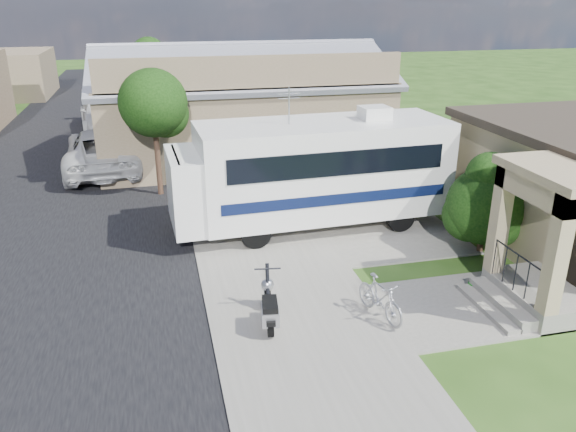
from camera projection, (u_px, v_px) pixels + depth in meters
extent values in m
plane|color=#204011|center=(332.00, 301.00, 13.50)|extent=(120.00, 120.00, 0.00)
cube|color=black|center=(59.00, 193.00, 20.92)|extent=(9.00, 80.00, 0.02)
cube|color=slate|center=(232.00, 180.00, 22.32)|extent=(4.00, 80.00, 0.06)
cube|color=slate|center=(334.00, 226.00, 17.89)|extent=(7.00, 6.00, 0.05)
cube|color=slate|center=(467.00, 306.00, 13.23)|extent=(4.00, 3.00, 0.05)
cube|color=black|center=(484.00, 184.00, 16.51)|extent=(0.04, 1.10, 1.20)
cube|color=slate|center=(539.00, 296.00, 13.25)|extent=(1.60, 2.40, 0.50)
cube|color=slate|center=(501.00, 304.00, 13.06)|extent=(0.40, 2.16, 0.32)
cube|color=slate|center=(487.00, 309.00, 13.02)|extent=(0.35, 2.16, 0.16)
cube|color=tan|center=(500.00, 219.00, 13.46)|extent=(0.35, 0.35, 2.70)
cube|color=tan|center=(557.00, 255.00, 11.60)|extent=(0.35, 0.35, 2.70)
cube|color=tan|center=(534.00, 189.00, 12.13)|extent=(0.35, 2.40, 0.50)
cube|color=tan|center=(570.00, 171.00, 12.18)|extent=(2.10, 2.70, 0.20)
cylinder|color=black|center=(518.00, 255.00, 12.67)|extent=(0.04, 1.70, 0.04)
cube|color=brown|center=(240.00, 115.00, 25.52)|extent=(12.00, 8.00, 3.60)
cube|color=slate|center=(246.00, 67.00, 22.85)|extent=(12.50, 4.40, 1.78)
cube|color=slate|center=(232.00, 58.00, 26.47)|extent=(12.50, 4.40, 1.78)
cube|color=slate|center=(238.00, 46.00, 24.41)|extent=(12.50, 0.50, 0.22)
cube|color=brown|center=(254.00, 73.00, 21.13)|extent=(11.76, 0.20, 1.30)
cylinder|color=#311E16|center=(157.00, 153.00, 20.25)|extent=(0.20, 0.20, 3.15)
sphere|color=black|center=(153.00, 103.00, 19.59)|extent=(2.40, 2.40, 2.40)
sphere|color=black|center=(165.00, 114.00, 20.02)|extent=(1.68, 1.68, 1.68)
cylinder|color=#311E16|center=(153.00, 103.00, 29.28)|extent=(0.20, 0.20, 3.29)
sphere|color=black|center=(150.00, 66.00, 28.59)|extent=(2.40, 2.40, 2.40)
sphere|color=black|center=(159.00, 75.00, 29.03)|extent=(1.68, 1.68, 1.68)
cylinder|color=#311E16|center=(151.00, 82.00, 37.48)|extent=(0.20, 0.20, 3.01)
sphere|color=black|center=(149.00, 56.00, 36.85)|extent=(2.40, 2.40, 2.40)
sphere|color=black|center=(156.00, 62.00, 37.28)|extent=(1.68, 1.68, 1.68)
cube|color=white|center=(323.00, 168.00, 17.32)|extent=(7.75, 3.07, 2.84)
cube|color=white|center=(185.00, 190.00, 16.35)|extent=(0.99, 2.63, 2.18)
cube|color=black|center=(177.00, 171.00, 16.08)|extent=(0.17, 2.32, 0.98)
cube|color=black|center=(339.00, 164.00, 15.90)|extent=(6.49, 0.32, 0.71)
cube|color=black|center=(309.00, 141.00, 18.37)|extent=(6.49, 0.32, 0.71)
cube|color=#0A1335|center=(338.00, 199.00, 16.30)|extent=(6.87, 0.33, 0.33)
cube|color=#0A1335|center=(309.00, 173.00, 18.76)|extent=(6.87, 0.33, 0.33)
cube|color=white|center=(375.00, 113.00, 17.15)|extent=(0.91, 0.80, 0.38)
cylinder|color=#A5A6AD|center=(289.00, 106.00, 16.32)|extent=(0.04, 0.04, 1.09)
cylinder|color=black|center=(255.00, 233.00, 16.14)|extent=(0.89, 0.34, 0.87)
cylinder|color=black|center=(239.00, 205.00, 18.28)|extent=(0.89, 0.34, 0.87)
cylinder|color=black|center=(400.00, 217.00, 17.31)|extent=(0.89, 0.34, 0.87)
cylinder|color=black|center=(369.00, 193.00, 19.46)|extent=(0.89, 0.34, 0.87)
cylinder|color=#311E16|center=(481.00, 238.00, 15.94)|extent=(0.17, 0.17, 0.87)
sphere|color=black|center=(486.00, 206.00, 15.58)|extent=(2.18, 2.18, 2.18)
sphere|color=black|center=(495.00, 186.00, 15.81)|extent=(1.75, 1.75, 1.75)
sphere|color=black|center=(469.00, 215.00, 15.82)|extent=(1.53, 1.53, 1.53)
sphere|color=black|center=(497.00, 224.00, 15.49)|extent=(1.31, 1.31, 1.31)
sphere|color=black|center=(490.00, 176.00, 15.26)|extent=(1.31, 1.31, 1.31)
cylinder|color=black|center=(271.00, 326.00, 11.94)|extent=(0.20, 0.49, 0.48)
cylinder|color=black|center=(268.00, 298.00, 13.04)|extent=(0.20, 0.49, 0.48)
cube|color=#A5A6AD|center=(269.00, 310.00, 12.42)|extent=(0.41, 0.64, 0.09)
cube|color=#A5A6AD|center=(270.00, 314.00, 11.96)|extent=(0.45, 0.64, 0.32)
cube|color=black|center=(270.00, 304.00, 11.94)|extent=(0.42, 0.69, 0.13)
cube|color=black|center=(271.00, 322.00, 11.72)|extent=(0.22, 0.24, 0.11)
cylinder|color=black|center=(268.00, 283.00, 12.82)|extent=(0.14, 0.37, 0.90)
sphere|color=#A5A6AD|center=(267.00, 285.00, 12.91)|extent=(0.30, 0.30, 0.30)
sphere|color=black|center=(267.00, 283.00, 12.99)|extent=(0.13, 0.13, 0.13)
cylinder|color=black|center=(268.00, 269.00, 12.59)|extent=(0.59, 0.13, 0.04)
cube|color=black|center=(268.00, 293.00, 13.00)|extent=(0.19, 0.32, 0.06)
imported|color=#A5A6AD|center=(380.00, 300.00, 12.58)|extent=(0.86, 1.68, 0.97)
imported|color=beige|center=(104.00, 149.00, 23.39)|extent=(3.27, 6.56, 1.78)
imported|color=beige|center=(107.00, 113.00, 30.36)|extent=(3.39, 6.76, 1.88)
cylinder|color=#156A16|center=(475.00, 287.00, 14.01)|extent=(0.35, 0.35, 0.16)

